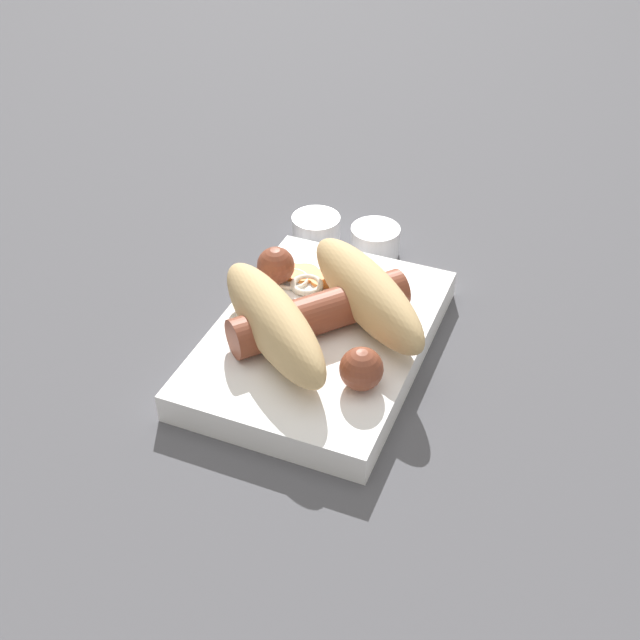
{
  "coord_description": "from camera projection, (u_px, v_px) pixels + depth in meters",
  "views": [
    {
      "loc": [
        0.51,
        0.21,
        0.47
      ],
      "look_at": [
        0.0,
        0.0,
        0.04
      ],
      "focal_mm": 45.0,
      "sensor_mm": 36.0,
      "label": 1
    }
  ],
  "objects": [
    {
      "name": "condiment_cup_far",
      "position": [
        316.0,
        231.0,
        0.86
      ],
      "size": [
        0.05,
        0.05,
        0.03
      ],
      "color": "white",
      "rests_on": "ground_plane"
    },
    {
      "name": "ground_plane",
      "position": [
        320.0,
        352.0,
        0.73
      ],
      "size": [
        3.0,
        3.0,
        0.0
      ],
      "primitive_type": "plane",
      "color": "#4C4C51"
    },
    {
      "name": "bread_roll",
      "position": [
        321.0,
        307.0,
        0.69
      ],
      "size": [
        0.22,
        0.22,
        0.06
      ],
      "color": "tan",
      "rests_on": "food_tray"
    },
    {
      "name": "pickled_veggies",
      "position": [
        304.0,
        279.0,
        0.77
      ],
      "size": [
        0.05,
        0.07,
        0.01
      ],
      "color": "orange",
      "rests_on": "food_tray"
    },
    {
      "name": "sausage",
      "position": [
        315.0,
        313.0,
        0.7
      ],
      "size": [
        0.15,
        0.16,
        0.04
      ],
      "color": "brown",
      "rests_on": "food_tray"
    },
    {
      "name": "condiment_cup_near",
      "position": [
        375.0,
        242.0,
        0.84
      ],
      "size": [
        0.05,
        0.05,
        0.03
      ],
      "color": "white",
      "rests_on": "ground_plane"
    },
    {
      "name": "food_tray",
      "position": [
        320.0,
        341.0,
        0.72
      ],
      "size": [
        0.26,
        0.18,
        0.03
      ],
      "color": "white",
      "rests_on": "ground_plane"
    }
  ]
}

